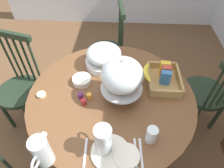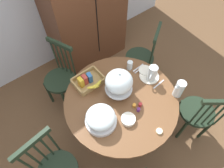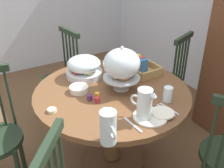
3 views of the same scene
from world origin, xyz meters
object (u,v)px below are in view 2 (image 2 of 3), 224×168
at_px(windsor_chair_far_side, 141,58).
at_px(pastry_stand_with_dome, 119,82).
at_px(fruit_platter_covered, 101,118).
at_px(orange_juice_pitcher, 179,89).
at_px(windsor_chair_host_seat, 61,79).
at_px(milk_pitcher, 152,74).
at_px(dining_table, 120,109).
at_px(china_plate_small, 145,70).
at_px(cereal_bowl, 128,119).
at_px(butter_dish, 159,131).
at_px(windsor_chair_facing_door, 198,113).
at_px(china_plate_large, 149,76).
at_px(drinking_glass, 130,65).
at_px(cereal_basket, 88,81).
at_px(wooden_armoire, 84,2).

distance_m(windsor_chair_far_side, pastry_stand_with_dome, 0.97).
height_order(fruit_platter_covered, orange_juice_pitcher, orange_juice_pitcher).
bearing_deg(windsor_chair_host_seat, milk_pitcher, -50.67).
relative_size(dining_table, china_plate_small, 7.89).
bearing_deg(cereal_bowl, china_plate_small, 30.96).
relative_size(fruit_platter_covered, china_plate_small, 2.00).
relative_size(orange_juice_pitcher, butter_dish, 3.34).
bearing_deg(pastry_stand_with_dome, butter_dish, -87.93).
relative_size(windsor_chair_facing_door, butter_dish, 16.25).
relative_size(fruit_platter_covered, china_plate_large, 1.36).
bearing_deg(dining_table, windsor_chair_host_seat, 109.15).
xyz_separation_m(china_plate_large, drinking_glass, (-0.09, 0.23, 0.05)).
distance_m(dining_table, fruit_platter_covered, 0.44).
bearing_deg(orange_juice_pitcher, butter_dish, -159.64).
bearing_deg(windsor_chair_host_seat, cereal_basket, -73.33).
relative_size(china_plate_large, cereal_bowl, 1.57).
bearing_deg(cereal_bowl, windsor_chair_facing_door, -24.35).
distance_m(windsor_chair_far_side, china_plate_small, 0.56).
distance_m(fruit_platter_covered, butter_dish, 0.55).
xyz_separation_m(fruit_platter_covered, orange_juice_pitcher, (0.81, -0.25, 0.01)).
height_order(fruit_platter_covered, china_plate_large, fruit_platter_covered).
bearing_deg(fruit_platter_covered, china_plate_large, 7.42).
height_order(orange_juice_pitcher, butter_dish, orange_juice_pitcher).
relative_size(milk_pitcher, butter_dish, 3.47).
relative_size(dining_table, cereal_basket, 3.74).
relative_size(windsor_chair_host_seat, milk_pitcher, 4.69).
distance_m(windsor_chair_host_seat, milk_pitcher, 1.18).
bearing_deg(orange_juice_pitcher, china_plate_large, 99.67).
bearing_deg(orange_juice_pitcher, cereal_basket, 132.75).
height_order(orange_juice_pitcher, china_plate_large, orange_juice_pitcher).
height_order(windsor_chair_facing_door, china_plate_large, windsor_chair_facing_door).
distance_m(windsor_chair_host_seat, cereal_basket, 0.60).
relative_size(milk_pitcher, china_plate_large, 0.95).
relative_size(wooden_armoire, drinking_glass, 17.82).
distance_m(windsor_chair_facing_door, orange_juice_pitcher, 0.49).
height_order(milk_pitcher, china_plate_small, milk_pitcher).
bearing_deg(windsor_chair_host_seat, fruit_platter_covered, -91.53).
relative_size(orange_juice_pitcher, cereal_bowl, 1.43).
bearing_deg(windsor_chair_far_side, cereal_bowl, -142.52).
xyz_separation_m(windsor_chair_host_seat, milk_pitcher, (0.71, -0.86, 0.38)).
bearing_deg(windsor_chair_far_side, butter_dish, -127.90).
distance_m(windsor_chair_facing_door, china_plate_large, 0.71).
height_order(wooden_armoire, drinking_glass, wooden_armoire).
bearing_deg(dining_table, china_plate_large, 2.74).
bearing_deg(wooden_armoire, drinking_glass, -97.81).
xyz_separation_m(milk_pitcher, cereal_bowl, (-0.52, -0.21, -0.07)).
xyz_separation_m(windsor_chair_facing_door, windsor_chair_host_seat, (-0.97, 1.42, 0.00)).
bearing_deg(butter_dish, cereal_bowl, 119.16).
bearing_deg(windsor_chair_facing_door, fruit_platter_covered, 153.18).
relative_size(wooden_armoire, dining_table, 1.66).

